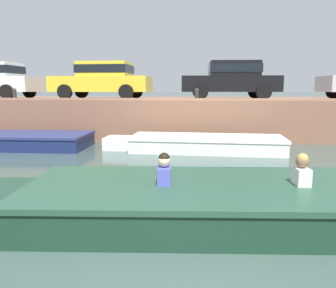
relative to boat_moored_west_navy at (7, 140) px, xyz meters
The scene contains 10 objects.
ground_plane 7.39m from the boat_moored_west_navy, 31.60° to the right, with size 400.00×400.00×0.00m, color #384C47.
far_quay_wall 7.70m from the boat_moored_west_navy, 35.00° to the left, with size 60.00×6.00×1.56m, color brown.
far_wall_coping 6.61m from the boat_moored_west_navy, 13.63° to the left, with size 60.00×0.24×0.08m, color #9F6C52.
boat_moored_west_navy is the anchor object (origin of this frame).
boat_moored_central_white 6.55m from the boat_moored_west_navy, ahead, with size 5.84×1.95×0.49m.
motorboat_passing 8.70m from the boat_moored_west_navy, 41.61° to the right, with size 7.28×2.57×1.04m.
car_left_inner_yellow 4.76m from the boat_moored_west_navy, 54.42° to the left, with size 4.23×2.13×1.54m.
car_centre_black 8.89m from the boat_moored_west_navy, 23.59° to the left, with size 4.00×1.96×1.54m.
mooring_bollard_west 2.34m from the boat_moored_west_navy, 108.06° to the left, with size 0.15×0.15×0.45m.
mooring_bollard_mid 6.85m from the boat_moored_west_navy, 14.37° to the left, with size 0.15×0.15×0.45m.
Camera 1 is at (0.05, -1.46, 1.98)m, focal length 35.00 mm.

